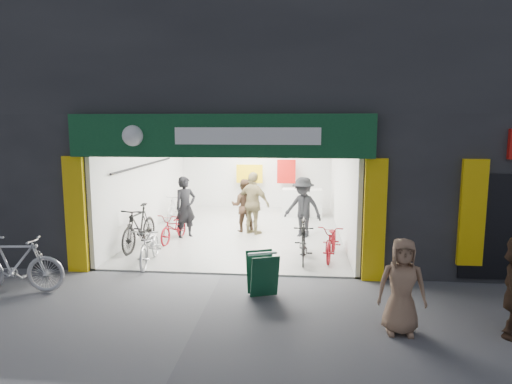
# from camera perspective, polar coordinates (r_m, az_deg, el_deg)

# --- Properties ---
(ground) EXTENTS (60.00, 60.00, 0.00)m
(ground) POSITION_cam_1_polar(r_m,az_deg,el_deg) (10.24, -4.31, -10.27)
(ground) COLOR #56565B
(ground) RESTS_ON ground
(building) EXTENTS (17.00, 10.27, 8.00)m
(building) POSITION_cam_1_polar(r_m,az_deg,el_deg) (14.59, 2.47, 12.55)
(building) COLOR #232326
(building) RESTS_ON ground
(bike_left_front) EXTENTS (0.75, 1.79, 0.92)m
(bike_left_front) POSITION_cam_1_polar(r_m,az_deg,el_deg) (11.10, -13.07, -6.51)
(bike_left_front) COLOR #AFAFB4
(bike_left_front) RESTS_ON ground
(bike_left_midfront) EXTENTS (0.74, 2.02, 1.19)m
(bike_left_midfront) POSITION_cam_1_polar(r_m,az_deg,el_deg) (12.40, -14.41, -4.32)
(bike_left_midfront) COLOR black
(bike_left_midfront) RESTS_ON ground
(bike_left_midback) EXTENTS (0.80, 1.66, 0.84)m
(bike_left_midback) POSITION_cam_1_polar(r_m,az_deg,el_deg) (13.02, -10.21, -4.36)
(bike_left_midback) COLOR maroon
(bike_left_midback) RESTS_ON ground
(bike_left_back) EXTENTS (0.61, 1.58, 0.93)m
(bike_left_back) POSITION_cam_1_polar(r_m,az_deg,el_deg) (15.86, -9.93, -1.86)
(bike_left_back) COLOR silver
(bike_left_back) RESTS_ON ground
(bike_right_front) EXTENTS (0.49, 1.62, 0.97)m
(bike_right_front) POSITION_cam_1_polar(r_m,az_deg,el_deg) (11.09, 5.96, -6.20)
(bike_right_front) COLOR black
(bike_right_front) RESTS_ON ground
(bike_right_mid) EXTENTS (0.88, 1.78, 0.89)m
(bike_right_mid) POSITION_cam_1_polar(r_m,az_deg,el_deg) (11.41, 9.47, -6.05)
(bike_right_mid) COLOR maroon
(bike_right_mid) RESTS_ON ground
(bike_right_back) EXTENTS (0.54, 1.60, 0.95)m
(bike_right_back) POSITION_cam_1_polar(r_m,az_deg,el_deg) (15.78, 5.79, -1.78)
(bike_right_back) COLOR silver
(bike_right_back) RESTS_ON ground
(parked_bike) EXTENTS (1.97, 0.75, 1.16)m
(parked_bike) POSITION_cam_1_polar(r_m,az_deg,el_deg) (10.19, -27.93, -7.98)
(parked_bike) COLOR silver
(parked_bike) RESTS_ON ground
(customer_a) EXTENTS (0.77, 0.77, 1.80)m
(customer_a) POSITION_cam_1_polar(r_m,az_deg,el_deg) (13.27, -8.81, -1.95)
(customer_a) COLOR black
(customer_a) RESTS_ON ground
(customer_b) EXTENTS (0.81, 0.64, 1.64)m
(customer_b) POSITION_cam_1_polar(r_m,az_deg,el_deg) (13.86, -1.50, -1.74)
(customer_b) COLOR #3E291C
(customer_b) RESTS_ON ground
(customer_c) EXTENTS (1.32, 1.09, 1.78)m
(customer_c) POSITION_cam_1_polar(r_m,az_deg,el_deg) (13.24, 5.89, -1.97)
(customer_c) COLOR black
(customer_c) RESTS_ON ground
(customer_d) EXTENTS (1.19, 0.95, 1.89)m
(customer_d) POSITION_cam_1_polar(r_m,az_deg,el_deg) (13.47, -0.33, -1.50)
(customer_d) COLOR olive
(customer_d) RESTS_ON ground
(pedestrian_near) EXTENTS (0.78, 0.54, 1.55)m
(pedestrian_near) POSITION_cam_1_polar(r_m,az_deg,el_deg) (7.66, 17.77, -11.17)
(pedestrian_near) COLOR #83634C
(pedestrian_near) RESTS_ON ground
(sandwich_board) EXTENTS (0.70, 0.71, 0.84)m
(sandwich_board) POSITION_cam_1_polar(r_m,az_deg,el_deg) (8.90, 0.81, -10.07)
(sandwich_board) COLOR #0F3D26
(sandwich_board) RESTS_ON ground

